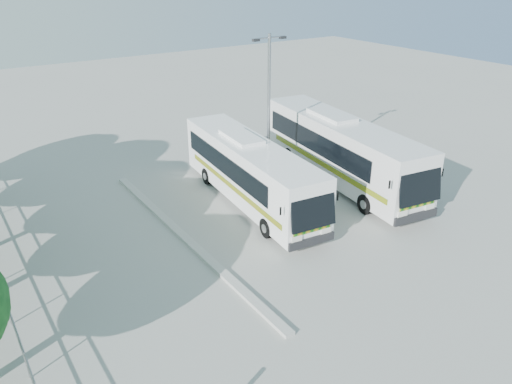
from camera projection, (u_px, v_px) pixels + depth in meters
ground at (250, 243)px, 22.53m from camera, size 100.00×100.00×0.00m
kerb_divider at (184, 237)px, 22.84m from camera, size 0.40×16.00×0.15m
coach_main at (250, 171)px, 25.66m from camera, size 3.48×11.78×3.22m
coach_adjacent at (341, 149)px, 28.11m from camera, size 4.24×13.00×3.55m
lamppost at (269, 107)px, 26.30m from camera, size 2.03×0.24×8.32m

